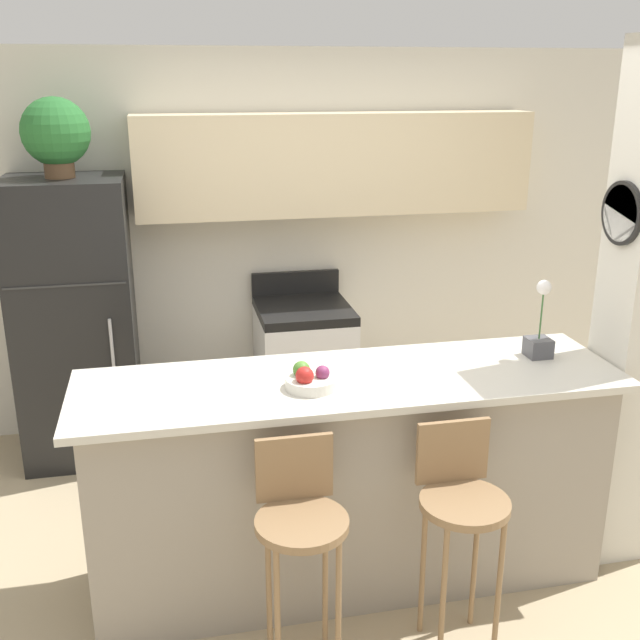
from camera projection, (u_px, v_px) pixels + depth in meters
name	position (u px, v px, depth m)	size (l,w,h in m)	color
ground_plane	(348.00, 574.00, 3.74)	(14.00, 14.00, 0.00)	tan
wall_back	(302.00, 212.00, 5.08)	(5.60, 0.38, 2.55)	silver
counter_bar	(350.00, 480.00, 3.57)	(2.51, 0.72, 1.07)	gray
refrigerator	(76.00, 322.00, 4.69)	(0.72, 0.66, 1.80)	black
stove_range	(304.00, 369.00, 5.12)	(0.61, 0.66, 1.07)	white
bar_stool_left	(300.00, 524.00, 2.96)	(0.37, 0.37, 1.01)	olive
bar_stool_right	(461.00, 505.00, 3.10)	(0.37, 0.37, 1.01)	olive
potted_plant_on_fridge	(56.00, 134.00, 4.33)	(0.40, 0.40, 0.46)	brown
orchid_vase	(539.00, 334.00, 3.62)	(0.11, 0.11, 0.39)	#4C4C51
fruit_bowl	(310.00, 379.00, 3.27)	(0.23, 0.23, 0.12)	silver
trash_bin	(177.00, 431.00, 4.83)	(0.28, 0.28, 0.38)	#59595B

